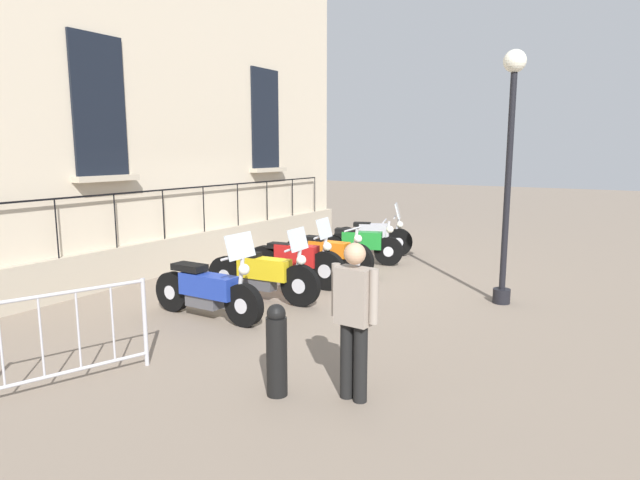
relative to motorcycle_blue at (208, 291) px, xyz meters
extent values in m
plane|color=gray|center=(-0.29, 2.89, -0.43)|extent=(60.00, 60.00, 0.00)
cube|color=beige|center=(-3.19, 2.89, 3.56)|extent=(0.60, 10.95, 7.98)
cube|color=#B1A48F|center=(-2.81, 2.89, -0.07)|extent=(0.20, 10.95, 0.73)
cube|color=black|center=(-2.87, 5.30, 2.84)|extent=(0.06, 1.07, 2.43)
cube|color=#BCAE97|center=(-2.79, 5.30, 1.57)|extent=(0.24, 1.27, 0.10)
cube|color=black|center=(-2.87, 0.48, 2.84)|extent=(0.06, 1.07, 2.43)
cube|color=#BCAE97|center=(-2.79, 0.48, 1.57)|extent=(0.24, 1.27, 0.10)
cube|color=black|center=(-2.77, 2.89, 1.28)|extent=(0.03, 9.20, 0.03)
cylinder|color=black|center=(-2.77, -0.56, 0.79)|extent=(0.02, 0.02, 0.99)
cylinder|color=black|center=(-2.77, 0.59, 0.79)|extent=(0.02, 0.02, 0.99)
cylinder|color=black|center=(-2.77, 1.74, 0.79)|extent=(0.02, 0.02, 0.99)
cylinder|color=black|center=(-2.77, 2.89, 0.79)|extent=(0.02, 0.02, 0.99)
cylinder|color=black|center=(-2.77, 4.04, 0.79)|extent=(0.02, 0.02, 0.99)
cylinder|color=black|center=(-2.77, 5.19, 0.79)|extent=(0.02, 0.02, 0.99)
cylinder|color=black|center=(-2.77, 6.34, 0.79)|extent=(0.02, 0.02, 0.99)
cylinder|color=black|center=(-2.77, 7.49, 0.79)|extent=(0.02, 0.02, 0.99)
cylinder|color=black|center=(0.69, -0.01, -0.12)|extent=(0.63, 0.14, 0.63)
cylinder|color=silver|center=(0.69, -0.01, -0.12)|extent=(0.22, 0.16, 0.22)
cylinder|color=black|center=(-0.73, 0.00, -0.12)|extent=(0.63, 0.14, 0.63)
cylinder|color=silver|center=(-0.73, 0.00, -0.12)|extent=(0.22, 0.16, 0.22)
cube|color=#1E389E|center=(0.03, 0.00, 0.09)|extent=(0.95, 0.31, 0.33)
cube|color=#4C4C51|center=(-0.07, 0.00, -0.15)|extent=(0.57, 0.24, 0.22)
cube|color=black|center=(-0.35, 0.00, 0.32)|extent=(0.53, 0.27, 0.10)
cylinder|color=silver|center=(0.64, -0.01, 0.24)|extent=(0.16, 0.06, 0.71)
cylinder|color=silver|center=(0.59, -0.01, 0.59)|extent=(0.04, 0.66, 0.04)
sphere|color=white|center=(0.71, -0.01, 0.41)|extent=(0.16, 0.16, 0.16)
cylinder|color=silver|center=(-0.26, 0.16, -0.26)|extent=(0.86, 0.08, 0.08)
cube|color=silver|center=(0.65, -0.01, 0.74)|extent=(0.13, 0.54, 0.36)
cylinder|color=black|center=(0.82, 1.26, -0.09)|extent=(0.69, 0.17, 0.69)
cylinder|color=silver|center=(0.82, 1.26, -0.09)|extent=(0.25, 0.16, 0.24)
cylinder|color=black|center=(-0.65, 1.16, -0.09)|extent=(0.69, 0.17, 0.69)
cylinder|color=silver|center=(-0.65, 1.16, -0.09)|extent=(0.25, 0.16, 0.24)
cube|color=gold|center=(0.14, 1.21, 0.13)|extent=(0.95, 0.33, 0.35)
cube|color=#4C4C51|center=(0.04, 1.21, -0.12)|extent=(0.57, 0.25, 0.24)
cube|color=black|center=(-0.24, 1.19, 0.32)|extent=(0.54, 0.28, 0.10)
cylinder|color=silver|center=(0.77, 1.26, 0.21)|extent=(0.16, 0.07, 0.61)
cylinder|color=silver|center=(0.72, 1.25, 0.51)|extent=(0.08, 0.60, 0.04)
sphere|color=white|center=(0.84, 1.26, 0.33)|extent=(0.16, 0.16, 0.16)
cylinder|color=silver|center=(-0.16, 1.34, -0.24)|extent=(0.84, 0.14, 0.08)
cube|color=silver|center=(0.78, 1.26, 0.66)|extent=(0.15, 0.50, 0.36)
cylinder|color=black|center=(0.65, 2.37, -0.07)|extent=(0.72, 0.23, 0.71)
cylinder|color=silver|center=(0.65, 2.37, -0.07)|extent=(0.27, 0.20, 0.25)
cylinder|color=black|center=(-0.64, 2.24, -0.07)|extent=(0.72, 0.23, 0.71)
cylinder|color=silver|center=(-0.64, 2.24, -0.07)|extent=(0.27, 0.20, 0.25)
cube|color=red|center=(0.05, 2.31, 0.16)|extent=(0.84, 0.34, 0.38)
cube|color=#4C4C51|center=(-0.05, 2.30, -0.11)|extent=(0.51, 0.26, 0.25)
cube|color=black|center=(-0.28, 2.27, 0.31)|extent=(0.48, 0.28, 0.10)
cylinder|color=silver|center=(0.60, 2.37, 0.23)|extent=(0.16, 0.08, 0.63)
cylinder|color=silver|center=(0.55, 2.36, 0.54)|extent=(0.10, 0.57, 0.04)
sphere|color=white|center=(0.67, 2.38, 0.36)|extent=(0.16, 0.16, 0.16)
cylinder|color=silver|center=(-0.22, 2.42, -0.23)|extent=(0.74, 0.16, 0.08)
cube|color=silver|center=(0.61, 2.37, 0.69)|extent=(0.17, 0.47, 0.36)
cylinder|color=black|center=(0.71, 3.44, -0.08)|extent=(0.69, 0.16, 0.69)
cylinder|color=silver|center=(0.71, 3.44, -0.08)|extent=(0.24, 0.17, 0.24)
cylinder|color=black|center=(-0.64, 3.43, -0.08)|extent=(0.69, 0.16, 0.69)
cylinder|color=silver|center=(-0.64, 3.43, -0.08)|extent=(0.24, 0.17, 0.24)
cube|color=orange|center=(0.09, 3.44, 0.10)|extent=(0.83, 0.31, 0.30)
cube|color=#4C4C51|center=(-0.01, 3.44, -0.12)|extent=(0.50, 0.24, 0.24)
cube|color=black|center=(-0.25, 3.43, 0.28)|extent=(0.46, 0.27, 0.10)
cylinder|color=silver|center=(0.66, 3.44, 0.23)|extent=(0.16, 0.06, 0.64)
cylinder|color=silver|center=(0.61, 3.44, 0.54)|extent=(0.04, 0.65, 0.04)
sphere|color=white|center=(0.73, 3.44, 0.36)|extent=(0.16, 0.16, 0.16)
cylinder|color=silver|center=(-0.17, 3.60, -0.24)|extent=(0.74, 0.09, 0.08)
cylinder|color=black|center=(0.75, 4.87, -0.11)|extent=(0.63, 0.31, 0.63)
cylinder|color=silver|center=(0.75, 4.87, -0.11)|extent=(0.25, 0.19, 0.22)
cylinder|color=black|center=(-0.45, 4.46, -0.11)|extent=(0.63, 0.31, 0.63)
cylinder|color=silver|center=(-0.45, 4.46, -0.11)|extent=(0.25, 0.19, 0.22)
cube|color=#1E842D|center=(0.20, 4.68, 0.11)|extent=(0.91, 0.55, 0.37)
cube|color=#4C4C51|center=(0.10, 4.65, -0.15)|extent=(0.57, 0.39, 0.22)
cube|color=black|center=(-0.13, 4.57, 0.31)|extent=(0.54, 0.40, 0.10)
cylinder|color=silver|center=(0.71, 4.86, 0.22)|extent=(0.17, 0.11, 0.67)
cylinder|color=silver|center=(0.66, 4.84, 0.55)|extent=(0.24, 0.61, 0.04)
sphere|color=white|center=(0.77, 4.88, 0.37)|extent=(0.16, 0.16, 0.16)
cylinder|color=silver|center=(-0.10, 4.75, -0.26)|extent=(0.76, 0.33, 0.08)
cylinder|color=black|center=(0.50, 6.02, -0.10)|extent=(0.66, 0.34, 0.66)
cylinder|color=silver|center=(0.50, 6.02, -0.10)|extent=(0.27, 0.22, 0.23)
cylinder|color=black|center=(-0.69, 5.59, -0.10)|extent=(0.66, 0.34, 0.66)
cylinder|color=silver|center=(-0.69, 5.59, -0.10)|extent=(0.27, 0.22, 0.23)
cube|color=#B2B2BC|center=(-0.05, 5.82, 0.13)|extent=(0.76, 0.48, 0.38)
cube|color=#4C4C51|center=(-0.14, 5.79, -0.13)|extent=(0.47, 0.34, 0.23)
cube|color=black|center=(-0.33, 5.72, 0.30)|extent=(0.45, 0.35, 0.10)
cylinder|color=silver|center=(0.45, 6.00, 0.20)|extent=(0.17, 0.11, 0.61)
cylinder|color=silver|center=(0.41, 5.98, 0.50)|extent=(0.22, 0.54, 0.04)
sphere|color=white|center=(0.52, 6.02, 0.32)|extent=(0.16, 0.16, 0.16)
cylinder|color=silver|center=(-0.31, 5.88, -0.25)|extent=(0.63, 0.29, 0.08)
cube|color=silver|center=(0.46, 6.00, 0.65)|extent=(0.27, 0.47, 0.36)
cylinder|color=black|center=(3.56, 3.13, -0.31)|extent=(0.28, 0.28, 0.24)
cylinder|color=black|center=(3.56, 3.13, 1.47)|extent=(0.10, 0.10, 3.80)
sphere|color=white|center=(3.56, 3.13, 3.42)|extent=(0.35, 0.35, 0.35)
cylinder|color=#B7B7BF|center=(0.62, -1.72, 0.10)|extent=(0.05, 0.05, 1.05)
cylinder|color=#B7B7BF|center=(0.32, -2.57, 0.59)|extent=(0.65, 1.73, 0.04)
cylinder|color=#B7B7BF|center=(0.32, -2.57, -0.28)|extent=(0.65, 1.73, 0.04)
cylinder|color=#B7B7BF|center=(0.13, -3.09, 0.17)|extent=(0.02, 0.02, 0.87)
cylinder|color=#B7B7BF|center=(0.26, -2.75, 0.17)|extent=(0.02, 0.02, 0.87)
cylinder|color=#B7B7BF|center=(0.38, -2.40, 0.17)|extent=(0.02, 0.02, 0.87)
cylinder|color=#B7B7BF|center=(0.50, -2.06, 0.17)|extent=(0.02, 0.02, 0.87)
cylinder|color=black|center=(2.39, -1.55, -0.01)|extent=(0.22, 0.22, 0.83)
sphere|color=black|center=(2.39, -1.55, 0.44)|extent=(0.19, 0.19, 0.19)
cylinder|color=black|center=(3.02, -1.23, -0.03)|extent=(0.14, 0.14, 0.80)
cylinder|color=black|center=(3.18, -1.24, -0.03)|extent=(0.14, 0.14, 0.80)
cube|color=gray|center=(3.10, -1.23, 0.65)|extent=(0.38, 0.25, 0.57)
sphere|color=tan|center=(3.10, -1.23, 1.08)|extent=(0.22, 0.22, 0.22)
cylinder|color=gray|center=(2.88, -1.21, 0.68)|extent=(0.09, 0.09, 0.54)
cylinder|color=gray|center=(3.32, -1.25, 0.68)|extent=(0.09, 0.09, 0.54)
camera|label=1|loc=(5.49, -5.81, 2.07)|focal=30.34mm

